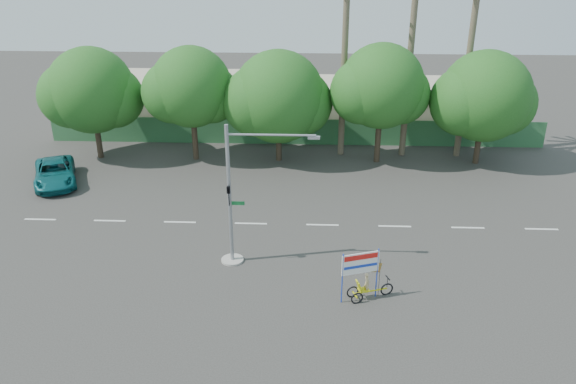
{
  "coord_description": "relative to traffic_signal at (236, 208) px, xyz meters",
  "views": [
    {
      "loc": [
        1.25,
        -19.74,
        14.46
      ],
      "look_at": [
        0.22,
        4.61,
        3.5
      ],
      "focal_mm": 35.0,
      "sensor_mm": 36.0,
      "label": 1
    }
  ],
  "objects": [
    {
      "name": "ground",
      "position": [
        2.2,
        -3.98,
        -2.92
      ],
      "size": [
        120.0,
        120.0,
        0.0
      ],
      "primitive_type": "plane",
      "color": "#33302D",
      "rests_on": "ground"
    },
    {
      "name": "tree_right",
      "position": [
        8.15,
        14.02,
        2.32
      ],
      "size": [
        6.9,
        5.8,
        8.36
      ],
      "color": "#473828",
      "rests_on": "ground"
    },
    {
      "name": "palm_tall",
      "position": [
        10.2,
        15.52,
        7.55
      ],
      "size": [
        3.73,
        3.79,
        17.45
      ],
      "color": "#70604C",
      "rests_on": "ground"
    },
    {
      "name": "trike_billboard",
      "position": [
        5.91,
        -2.92,
        -1.93
      ],
      "size": [
        2.4,
        1.04,
        2.46
      ],
      "rotation": [
        0.0,
        0.0,
        0.32
      ],
      "color": "black",
      "rests_on": "ground"
    },
    {
      "name": "tree_far_right",
      "position": [
        15.15,
        14.02,
        1.73
      ],
      "size": [
        7.38,
        6.2,
        7.94
      ],
      "color": "#473828",
      "rests_on": "ground"
    },
    {
      "name": "tree_left",
      "position": [
        -4.85,
        14.02,
        2.14
      ],
      "size": [
        6.66,
        5.6,
        8.07
      ],
      "color": "#473828",
      "rests_on": "ground"
    },
    {
      "name": "fence",
      "position": [
        2.2,
        17.52,
        -1.92
      ],
      "size": [
        38.0,
        0.08,
        2.0
      ],
      "primitive_type": "cube",
      "color": "#336B3D",
      "rests_on": "ground"
    },
    {
      "name": "building_left",
      "position": [
        -7.8,
        22.02,
        -0.92
      ],
      "size": [
        12.0,
        8.0,
        4.0
      ],
      "primitive_type": "cube",
      "color": "#BDB096",
      "rests_on": "ground"
    },
    {
      "name": "pickup_truck",
      "position": [
        -13.03,
        9.16,
        -2.18
      ],
      "size": [
        4.33,
        5.82,
        1.47
      ],
      "primitive_type": "imported",
      "rotation": [
        0.0,
        0.0,
        0.41
      ],
      "color": "#0D5A5E",
      "rests_on": "ground"
    },
    {
      "name": "building_right",
      "position": [
        10.2,
        22.02,
        -1.12
      ],
      "size": [
        14.0,
        8.0,
        3.6
      ],
      "primitive_type": "cube",
      "color": "#BDB096",
      "rests_on": "ground"
    },
    {
      "name": "palm_mid",
      "position": [
        14.2,
        15.52,
        6.48
      ],
      "size": [
        3.73,
        3.79,
        15.45
      ],
      "color": "#70604C",
      "rests_on": "ground"
    },
    {
      "name": "tree_center",
      "position": [
        1.14,
        14.02,
        1.55
      ],
      "size": [
        7.62,
        6.4,
        7.85
      ],
      "color": "#473828",
      "rests_on": "ground"
    },
    {
      "name": "tree_far_left",
      "position": [
        -11.85,
        14.02,
        1.84
      ],
      "size": [
        7.14,
        6.0,
        7.96
      ],
      "color": "#473828",
      "rests_on": "ground"
    },
    {
      "name": "palm_short",
      "position": [
        5.7,
        15.52,
        5.94
      ],
      "size": [
        3.73,
        3.79,
        14.45
      ],
      "color": "#70604C",
      "rests_on": "ground"
    },
    {
      "name": "traffic_signal",
      "position": [
        0.0,
        0.0,
        0.0
      ],
      "size": [
        4.72,
        1.1,
        7.0
      ],
      "color": "gray",
      "rests_on": "ground"
    }
  ]
}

